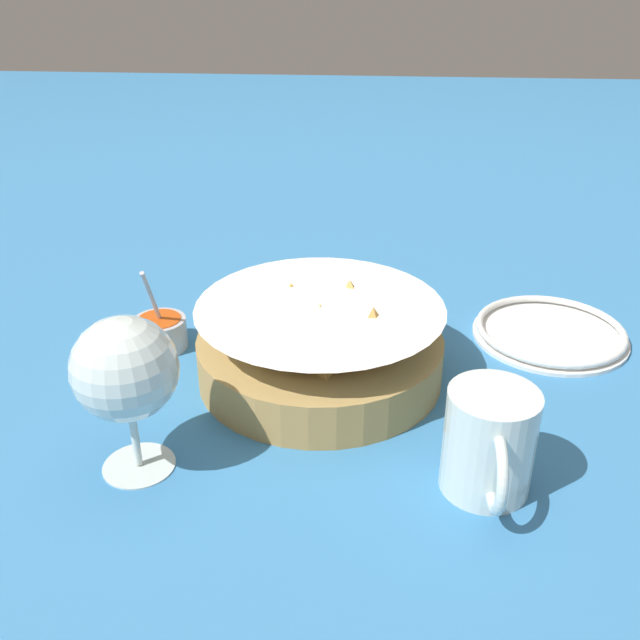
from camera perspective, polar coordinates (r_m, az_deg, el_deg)
name	(u,v)px	position (r m, az deg, el deg)	size (l,w,h in m)	color
ground_plane	(314,379)	(0.77, -0.51, -4.72)	(4.00, 4.00, 0.00)	teal
food_basket	(321,345)	(0.76, 0.11, -1.99)	(0.26, 0.26, 0.09)	#B2894C
sauce_cup	(160,331)	(0.84, -12.65, -0.89)	(0.07, 0.06, 0.11)	#B7B7BC
wine_glass	(125,373)	(0.62, -15.31, -4.11)	(0.09, 0.09, 0.15)	silver
beer_mug	(489,446)	(0.62, 13.35, -9.78)	(0.11, 0.08, 0.09)	silver
side_plate	(550,332)	(0.89, 17.93, -0.91)	(0.18, 0.18, 0.01)	white
napkin	(346,279)	(0.99, 2.10, 3.27)	(0.13, 0.10, 0.01)	#DB4C3D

